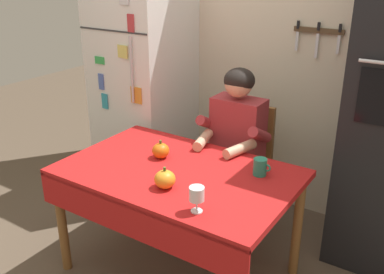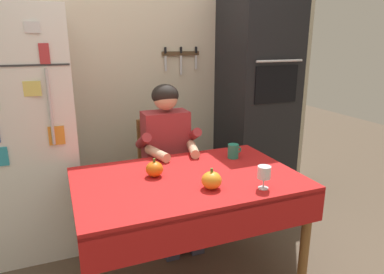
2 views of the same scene
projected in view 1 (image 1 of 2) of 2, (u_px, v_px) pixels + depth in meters
name	position (u px, v px, depth m)	size (l,w,h in m)	color
back_wall_assembly	(275.00, 45.00, 3.34)	(3.70, 0.13, 2.60)	beige
refrigerator	(144.00, 88.00, 3.69)	(0.68, 0.71, 1.80)	white
dining_table	(176.00, 184.00, 2.62)	(1.40, 0.90, 0.74)	brown
chair_behind_person	(244.00, 161.00, 3.26)	(0.40, 0.40, 0.93)	brown
seated_person	(233.00, 141.00, 3.02)	(0.47, 0.55, 1.25)	#38384C
coffee_mug	(260.00, 167.00, 2.53)	(0.11, 0.08, 0.10)	#237F66
wine_glass	(197.00, 195.00, 2.14)	(0.08, 0.08, 0.14)	white
pumpkin_large	(165.00, 179.00, 2.39)	(0.12, 0.12, 0.13)	orange
pumpkin_medium	(161.00, 151.00, 2.75)	(0.11, 0.11, 0.12)	orange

